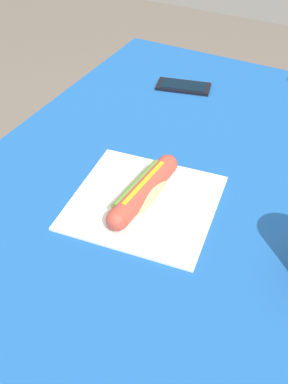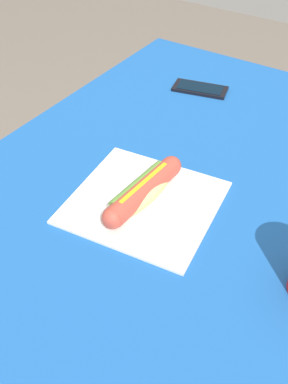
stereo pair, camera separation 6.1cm
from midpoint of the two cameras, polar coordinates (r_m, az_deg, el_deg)
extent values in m
plane|color=#6B6056|center=(1.52, 3.89, -21.51)|extent=(6.00, 6.00, 0.00)
cylinder|color=brown|center=(1.62, 3.92, 4.10)|extent=(0.07, 0.07, 0.72)
cube|color=brown|center=(0.92, 5.98, -0.37)|extent=(1.19, 0.80, 0.03)
cube|color=#19519E|center=(0.91, 6.05, 0.42)|extent=(1.25, 0.86, 0.00)
cube|color=silver|center=(0.87, 2.03, -1.40)|extent=(0.29, 0.30, 0.01)
ellipsoid|color=#E5BC75|center=(0.85, 2.07, -0.11)|extent=(0.18, 0.06, 0.05)
cylinder|color=#B24233|center=(0.84, 2.08, 0.17)|extent=(0.19, 0.05, 0.04)
sphere|color=#B24233|center=(0.91, 5.50, 3.33)|extent=(0.04, 0.04, 0.04)
sphere|color=#B24233|center=(0.79, -1.84, -3.46)|extent=(0.04, 0.04, 0.04)
cube|color=yellow|center=(0.83, 2.11, 1.13)|extent=(0.14, 0.02, 0.00)
cylinder|color=#568433|center=(0.85, 1.27, 0.93)|extent=(0.15, 0.03, 0.02)
cube|color=black|center=(1.25, 8.70, 13.02)|extent=(0.10, 0.16, 0.01)
cube|color=black|center=(1.24, 8.72, 13.21)|extent=(0.08, 0.13, 0.00)
camera|label=1|loc=(0.03, -87.92, 1.86)|focal=41.25mm
camera|label=2|loc=(0.03, 92.08, -1.86)|focal=41.25mm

